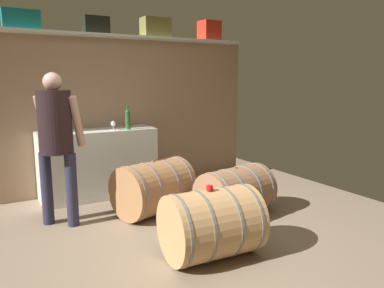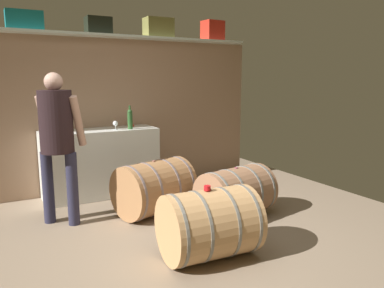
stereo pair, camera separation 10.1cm
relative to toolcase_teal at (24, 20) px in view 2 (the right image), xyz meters
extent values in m
cube|color=#87735D|center=(0.92, -1.68, -2.35)|extent=(6.19, 8.08, 0.02)
cube|color=#9E7B60|center=(0.92, 0.15, -1.25)|extent=(4.99, 0.10, 2.19)
cube|color=silver|center=(0.92, 0.00, -0.14)|extent=(4.59, 0.40, 0.03)
cube|color=#14757B|center=(0.00, 0.00, 0.00)|extent=(0.44, 0.23, 0.24)
cube|color=black|center=(0.93, 0.00, 0.00)|extent=(0.33, 0.25, 0.23)
cube|color=olive|center=(1.82, 0.00, 0.02)|extent=(0.41, 0.26, 0.28)
cube|color=red|center=(2.76, 0.00, 0.03)|extent=(0.32, 0.27, 0.31)
cube|color=white|center=(0.83, -0.18, -1.87)|extent=(1.56, 0.54, 0.93)
cylinder|color=#2C562A|center=(1.22, -0.33, -1.29)|extent=(0.07, 0.07, 0.23)
sphere|color=#2C562A|center=(1.22, -0.33, -1.17)|extent=(0.07, 0.07, 0.07)
cylinder|color=#2C562A|center=(1.22, -0.33, -1.12)|extent=(0.03, 0.03, 0.08)
cylinder|color=white|center=(1.03, -0.29, -1.40)|extent=(0.07, 0.07, 0.00)
cylinder|color=white|center=(1.03, -0.29, -1.37)|extent=(0.01, 0.01, 0.06)
sphere|color=white|center=(1.03, -0.29, -1.32)|extent=(0.07, 0.07, 0.07)
sphere|color=maroon|center=(1.03, -0.29, -1.33)|extent=(0.04, 0.04, 0.04)
cone|color=red|center=(1.33, -0.04, -1.35)|extent=(0.11, 0.11, 0.10)
cylinder|color=tan|center=(1.20, -2.50, -2.02)|extent=(0.87, 0.68, 0.63)
cylinder|color=slate|center=(0.85, -2.48, -2.02)|extent=(0.07, 0.64, 0.64)
cylinder|color=slate|center=(1.06, -2.49, -2.02)|extent=(0.07, 0.64, 0.64)
cylinder|color=slate|center=(1.33, -2.51, -2.02)|extent=(0.07, 0.64, 0.64)
cylinder|color=slate|center=(1.55, -2.52, -2.02)|extent=(0.07, 0.64, 0.64)
cylinder|color=brown|center=(1.20, -2.50, -1.70)|extent=(0.04, 0.04, 0.01)
cylinder|color=#A27146|center=(1.20, -1.21, -2.01)|extent=(1.01, 0.86, 0.64)
cylinder|color=gray|center=(0.85, -1.31, -2.01)|extent=(0.21, 0.64, 0.65)
cylinder|color=gray|center=(1.07, -1.25, -2.01)|extent=(0.21, 0.64, 0.65)
cylinder|color=gray|center=(1.33, -1.17, -2.01)|extent=(0.21, 0.64, 0.65)
cylinder|color=gray|center=(1.55, -1.10, -2.01)|extent=(0.21, 0.64, 0.65)
cylinder|color=#8F584F|center=(1.20, -1.21, -1.69)|extent=(0.04, 0.04, 0.01)
cylinder|color=#946849|center=(1.99, -1.79, -2.04)|extent=(0.94, 0.74, 0.59)
cylinder|color=slate|center=(1.64, -1.86, -2.04)|extent=(0.14, 0.60, 0.60)
cylinder|color=slate|center=(1.86, -1.81, -2.04)|extent=(0.14, 0.60, 0.60)
cylinder|color=slate|center=(2.13, -1.76, -2.04)|extent=(0.14, 0.60, 0.60)
cylinder|color=slate|center=(2.34, -1.72, -2.04)|extent=(0.14, 0.60, 0.60)
cylinder|color=#8C4050|center=(1.99, -1.79, -1.74)|extent=(0.04, 0.04, 0.01)
cylinder|color=red|center=(1.17, -2.50, -1.67)|extent=(0.06, 0.06, 0.04)
cylinder|color=#27273C|center=(0.26, -1.10, -1.93)|extent=(0.13, 0.13, 0.82)
cylinder|color=#27273C|center=(0.03, -0.90, -1.93)|extent=(0.13, 0.13, 0.82)
cylinder|color=black|center=(0.15, -1.00, -1.17)|extent=(0.36, 0.36, 0.68)
sphere|color=tan|center=(0.15, -1.00, -0.75)|extent=(0.20, 0.20, 0.20)
cylinder|color=tan|center=(0.37, -1.05, -1.18)|extent=(0.23, 0.24, 0.57)
cylinder|color=tan|center=(0.06, -0.79, -1.18)|extent=(0.23, 0.25, 0.57)
camera|label=1|loc=(-0.57, -5.20, -0.71)|focal=34.93mm
camera|label=2|loc=(-0.49, -5.25, -0.71)|focal=34.93mm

